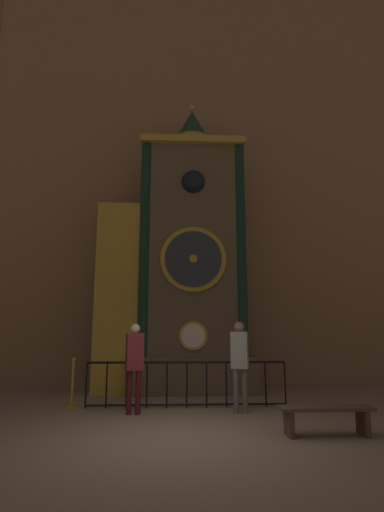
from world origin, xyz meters
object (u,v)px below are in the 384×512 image
object	(u,v)px
visitor_bench	(326,414)
visitor_near	(135,359)
stanchion_post	(72,391)
clock_tower	(179,264)
visitor_far	(240,357)

from	to	relation	value
visitor_bench	visitor_near	bearing A→B (deg)	150.20
stanchion_post	visitor_bench	xyz separation A→B (m)	(4.58, -2.66, -0.02)
clock_tower	visitor_near	bearing A→B (deg)	-107.26
clock_tower	visitor_bench	size ratio (longest dim) A/B	5.84
clock_tower	visitor_far	world-z (taller)	clock_tower
clock_tower	visitor_near	size ratio (longest dim) A/B	4.88
visitor_near	visitor_far	xyz separation A→B (m)	(2.14, 0.04, 0.03)
stanchion_post	visitor_bench	distance (m)	5.30
clock_tower	visitor_bench	bearing A→B (deg)	-64.84
visitor_bench	visitor_far	bearing A→B (deg)	119.06
stanchion_post	visitor_near	bearing A→B (deg)	-30.80
clock_tower	stanchion_post	world-z (taller)	clock_tower
visitor_near	visitor_bench	world-z (taller)	visitor_near
visitor_bench	clock_tower	bearing A→B (deg)	115.16
stanchion_post	visitor_bench	bearing A→B (deg)	-30.11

